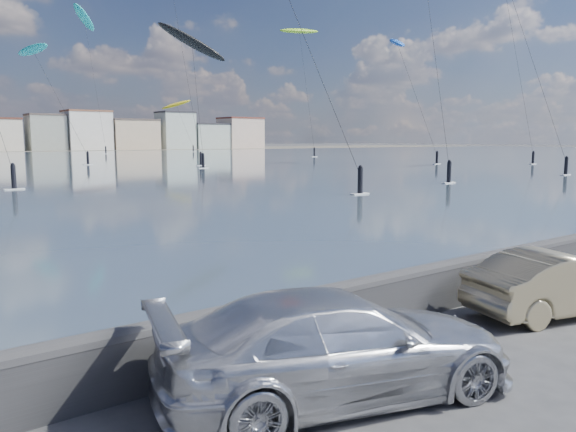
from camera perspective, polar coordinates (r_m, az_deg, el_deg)
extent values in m
plane|color=#333335|center=(8.39, 11.63, -18.77)|extent=(700.00, 700.00, 0.00)
cube|color=#28282B|center=(10.05, -0.11, -11.23)|extent=(400.00, 0.35, 0.90)
cylinder|color=#28282B|center=(9.91, -0.11, -8.77)|extent=(400.00, 0.36, 0.36)
cube|color=gray|center=(196.54, -23.37, 7.72)|extent=(11.00, 9.00, 11.00)
cube|color=#4C423D|center=(196.68, -23.46, 9.41)|extent=(11.22, 9.18, 0.60)
cube|color=white|center=(200.04, -19.73, 8.11)|extent=(14.00, 11.00, 12.50)
cube|color=brown|center=(200.23, -19.81, 9.98)|extent=(14.28, 11.22, 0.60)
cube|color=#CCB293|center=(205.18, -15.54, 7.91)|extent=(16.00, 12.00, 10.00)
cube|color=#4C423D|center=(205.28, -15.59, 9.39)|extent=(16.32, 12.24, 0.60)
cube|color=#B7C6BC|center=(211.80, -11.35, 8.44)|extent=(12.00, 10.00, 13.00)
cube|color=#2D2D33|center=(212.00, -11.40, 10.28)|extent=(12.24, 10.20, 0.60)
cube|color=#B7C6BC|center=(217.97, -8.11, 7.97)|extent=(14.00, 11.00, 9.00)
cube|color=#2D2D33|center=(218.04, -8.13, 9.23)|extent=(14.28, 11.22, 0.60)
cube|color=beige|center=(225.33, -4.85, 8.33)|extent=(15.00, 12.00, 11.50)
cube|color=brown|center=(225.47, -4.87, 9.87)|extent=(15.30, 12.24, 0.60)
imported|color=silver|center=(8.36, 5.06, -12.91)|extent=(5.73, 3.55, 1.55)
imported|color=tan|center=(13.37, 25.88, -6.14)|extent=(4.40, 2.49, 1.37)
ellipsoid|color=#19BFBF|center=(100.97, -24.52, 15.12)|extent=(4.36, 9.04, 1.96)
cube|color=white|center=(86.34, -19.64, 4.94)|extent=(1.40, 0.42, 0.08)
cylinder|color=black|center=(86.31, -19.67, 5.54)|extent=(0.36, 0.36, 1.70)
sphere|color=black|center=(86.29, -19.70, 6.14)|extent=(0.28, 0.28, 0.28)
cylinder|color=black|center=(93.24, -22.26, 10.82)|extent=(3.16, 15.09, 16.44)
cube|color=white|center=(79.71, -8.84, 5.10)|extent=(1.40, 0.42, 0.08)
cylinder|color=black|center=(79.68, -8.86, 5.75)|extent=(0.36, 0.36, 1.70)
sphere|color=black|center=(79.65, -8.87, 6.39)|extent=(0.28, 0.28, 0.28)
cylinder|color=black|center=(87.50, -10.59, 15.70)|extent=(2.69, 14.47, 29.19)
ellipsoid|color=#8CD826|center=(129.27, 1.15, 18.28)|extent=(10.41, 3.37, 2.28)
cube|color=white|center=(117.75, 2.69, 6.04)|extent=(1.40, 0.42, 0.08)
cylinder|color=black|center=(117.72, 2.69, 6.48)|extent=(0.36, 0.36, 1.70)
sphere|color=black|center=(117.70, 2.69, 6.92)|extent=(0.28, 0.28, 0.28)
cylinder|color=black|center=(122.85, 1.90, 12.74)|extent=(3.35, 9.49, 25.87)
ellipsoid|color=yellow|center=(172.42, -11.31, 11.04)|extent=(7.92, 9.23, 3.89)
cube|color=white|center=(164.87, -9.60, 6.45)|extent=(1.40, 0.42, 0.08)
cylinder|color=black|center=(164.85, -9.60, 6.77)|extent=(0.36, 0.36, 1.70)
sphere|color=black|center=(164.84, -9.61, 7.08)|extent=(0.28, 0.28, 0.28)
cylinder|color=black|center=(168.50, -10.47, 9.01)|extent=(0.91, 8.63, 12.52)
cube|color=white|center=(90.91, 23.61, 4.87)|extent=(1.40, 0.42, 0.08)
cylinder|color=black|center=(90.88, 23.64, 5.43)|extent=(0.36, 0.36, 1.70)
sphere|color=black|center=(90.86, 23.67, 6.00)|extent=(0.28, 0.28, 0.28)
cylinder|color=black|center=(92.75, 21.79, 17.13)|extent=(3.06, 7.26, 36.52)
ellipsoid|color=black|center=(79.88, -9.74, 17.02)|extent=(9.43, 6.58, 6.10)
cube|color=white|center=(72.48, -8.60, 4.84)|extent=(1.40, 0.42, 0.08)
cylinder|color=black|center=(72.44, -8.61, 5.55)|extent=(0.36, 0.36, 1.70)
sphere|color=black|center=(72.41, -8.63, 6.26)|extent=(0.28, 0.28, 0.28)
cylinder|color=black|center=(75.79, -9.20, 11.70)|extent=(2.05, 6.26, 15.34)
cube|color=white|center=(38.31, 7.32, 2.26)|extent=(1.40, 0.42, 0.08)
cylinder|color=black|center=(38.23, 7.35, 3.60)|extent=(0.36, 0.36, 1.70)
sphere|color=black|center=(38.18, 7.37, 4.95)|extent=(0.28, 0.28, 0.28)
cylinder|color=black|center=(40.92, 3.14, 14.34)|extent=(1.04, 7.72, 14.15)
cube|color=white|center=(46.20, -26.04, 2.47)|extent=(1.40, 0.42, 0.08)
cylinder|color=black|center=(46.14, -26.11, 3.59)|extent=(0.36, 0.36, 1.70)
sphere|color=black|center=(46.09, -26.18, 4.70)|extent=(0.28, 0.28, 0.28)
ellipsoid|color=blue|center=(91.59, 11.01, 16.89)|extent=(6.56, 7.39, 3.26)
cube|color=white|center=(86.69, 14.87, 5.15)|extent=(1.40, 0.42, 0.08)
cylinder|color=black|center=(86.66, 14.89, 5.74)|extent=(0.36, 0.36, 1.70)
sphere|color=black|center=(86.64, 14.91, 6.34)|extent=(0.28, 0.28, 0.28)
cylinder|color=black|center=(88.66, 12.94, 11.59)|extent=(1.30, 7.37, 17.07)
cube|color=white|center=(65.12, 26.36, 3.79)|extent=(1.40, 0.42, 0.08)
cylinder|color=black|center=(65.07, 26.41, 4.58)|extent=(0.36, 0.36, 1.70)
sphere|color=black|center=(65.04, 26.46, 5.37)|extent=(0.28, 0.28, 0.28)
cylinder|color=black|center=(70.14, 22.20, 18.61)|extent=(0.98, 13.73, 32.43)
cube|color=white|center=(49.47, 16.00, 3.27)|extent=(1.40, 0.42, 0.08)
cylinder|color=black|center=(49.41, 16.04, 4.31)|extent=(0.36, 0.36, 1.70)
sphere|color=black|center=(49.37, 16.08, 5.35)|extent=(0.28, 0.28, 0.28)
ellipsoid|color=#19BFBF|center=(164.47, -20.02, 18.43)|extent=(8.58, 8.28, 6.18)
cube|color=white|center=(147.86, -18.01, 6.03)|extent=(1.40, 0.42, 0.08)
cylinder|color=black|center=(147.84, -18.03, 6.38)|extent=(0.36, 0.36, 1.70)
sphere|color=black|center=(147.83, -18.04, 6.73)|extent=(0.28, 0.28, 0.28)
cylinder|color=black|center=(155.29, -19.06, 12.79)|extent=(0.68, 14.14, 33.95)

